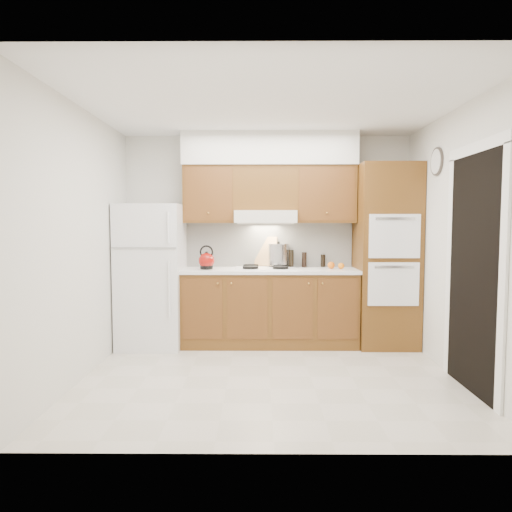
{
  "coord_description": "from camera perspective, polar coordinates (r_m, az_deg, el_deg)",
  "views": [
    {
      "loc": [
        -0.1,
        -4.36,
        1.49
      ],
      "look_at": [
        -0.13,
        0.45,
        1.15
      ],
      "focal_mm": 32.0,
      "sensor_mm": 36.0,
      "label": 1
    }
  ],
  "objects": [
    {
      "name": "orange_far",
      "position": [
        5.65,
        9.37,
        -1.15
      ],
      "size": [
        0.11,
        0.11,
        0.09
      ],
      "primitive_type": "sphere",
      "rotation": [
        0.0,
        0.0,
        0.36
      ],
      "color": "orange",
      "rests_on": "countertop"
    },
    {
      "name": "base_cabinets",
      "position": [
        5.65,
        1.68,
        -6.55
      ],
      "size": [
        2.11,
        0.6,
        0.9
      ],
      "primitive_type": "cube",
      "color": "brown",
      "rests_on": "floor"
    },
    {
      "name": "ceiling",
      "position": [
        4.5,
        1.77,
        18.33
      ],
      "size": [
        3.6,
        3.6,
        0.0
      ],
      "primitive_type": "plane",
      "color": "white",
      "rests_on": "wall_back"
    },
    {
      "name": "upper_cab_right",
      "position": [
        5.76,
        8.62,
        7.58
      ],
      "size": [
        0.73,
        0.33,
        0.7
      ],
      "primitive_type": "cube",
      "color": "brown",
      "rests_on": "wall_back"
    },
    {
      "name": "cooktop",
      "position": [
        5.59,
        1.18,
        -1.53
      ],
      "size": [
        0.74,
        0.5,
        0.01
      ],
      "primitive_type": "cube",
      "color": "white",
      "rests_on": "countertop"
    },
    {
      "name": "wall_right",
      "position": [
        4.76,
        23.96,
        1.41
      ],
      "size": [
        0.02,
        3.0,
        2.6
      ],
      "primitive_type": "cube",
      "color": "silver",
      "rests_on": "floor"
    },
    {
      "name": "cutting_board",
      "position": [
        5.81,
        1.25,
        0.6
      ],
      "size": [
        0.3,
        0.2,
        0.37
      ],
      "primitive_type": "cube",
      "rotation": [
        -0.21,
        0.0,
        -0.39
      ],
      "color": "tan",
      "rests_on": "countertop"
    },
    {
      "name": "fridge",
      "position": [
        5.68,
        -12.87,
        -2.42
      ],
      "size": [
        0.75,
        0.72,
        1.72
      ],
      "primitive_type": "cube",
      "color": "white",
      "rests_on": "floor"
    },
    {
      "name": "upper_cab_left",
      "position": [
        5.74,
        -5.8,
        7.63
      ],
      "size": [
        0.63,
        0.33,
        0.7
      ],
      "primitive_type": "cube",
      "color": "brown",
      "rests_on": "wall_back"
    },
    {
      "name": "soffit",
      "position": [
        5.75,
        1.7,
        13.15
      ],
      "size": [
        2.13,
        0.36,
        0.4
      ],
      "primitive_type": "cube",
      "color": "silver",
      "rests_on": "wall_back"
    },
    {
      "name": "wall_back",
      "position": [
        5.86,
        1.39,
        2.19
      ],
      "size": [
        3.6,
        0.02,
        2.6
      ],
      "primitive_type": "cube",
      "color": "silver",
      "rests_on": "floor"
    },
    {
      "name": "wall_clock",
      "position": [
        5.3,
        21.66,
        10.92
      ],
      "size": [
        0.02,
        0.3,
        0.3
      ],
      "primitive_type": "cylinder",
      "rotation": [
        0.0,
        1.57,
        0.0
      ],
      "color": "#3F3833",
      "rests_on": "wall_right"
    },
    {
      "name": "doorway",
      "position": [
        4.45,
        25.52,
        -2.03
      ],
      "size": [
        0.02,
        0.9,
        2.1
      ],
      "primitive_type": "cube",
      "color": "black",
      "rests_on": "floor"
    },
    {
      "name": "condiment_b",
      "position": [
        5.8,
        6.05,
        -0.47
      ],
      "size": [
        0.06,
        0.06,
        0.19
      ],
      "primitive_type": "cylinder",
      "rotation": [
        0.0,
        0.0,
        0.1
      ],
      "color": "black",
      "rests_on": "countertop"
    },
    {
      "name": "backsplash",
      "position": [
        5.85,
        1.64,
        1.4
      ],
      "size": [
        2.11,
        0.03,
        0.56
      ],
      "primitive_type": "cube",
      "color": "white",
      "rests_on": "countertop"
    },
    {
      "name": "oven_cabinet",
      "position": [
        5.76,
        15.93,
        0.01
      ],
      "size": [
        0.7,
        0.65,
        2.2
      ],
      "primitive_type": "cube",
      "color": "brown",
      "rests_on": "floor"
    },
    {
      "name": "upper_cab_over_hood",
      "position": [
        5.71,
        1.18,
        8.42
      ],
      "size": [
        0.75,
        0.33,
        0.55
      ],
      "primitive_type": "cube",
      "color": "brown",
      "rests_on": "range_hood"
    },
    {
      "name": "wall_left",
      "position": [
        4.68,
        -20.89,
        1.45
      ],
      "size": [
        0.02,
        3.0,
        2.6
      ],
      "primitive_type": "cube",
      "color": "silver",
      "rests_on": "floor"
    },
    {
      "name": "orange_near",
      "position": [
        5.65,
        10.6,
        -1.23
      ],
      "size": [
        0.1,
        0.1,
        0.07
      ],
      "primitive_type": "sphere",
      "rotation": [
        0.0,
        0.0,
        -0.43
      ],
      "color": "#FF9E0D",
      "rests_on": "countertop"
    },
    {
      "name": "stock_pot",
      "position": [
        5.76,
        2.82,
        0.16
      ],
      "size": [
        0.27,
        0.27,
        0.26
      ],
      "primitive_type": "cylinder",
      "rotation": [
        0.0,
        0.0,
        0.1
      ],
      "color": "#A9A8AC",
      "rests_on": "cooktop"
    },
    {
      "name": "range_hood",
      "position": [
        5.63,
        1.18,
        4.91
      ],
      "size": [
        0.75,
        0.45,
        0.15
      ],
      "primitive_type": "cube",
      "color": "silver",
      "rests_on": "wall_back"
    },
    {
      "name": "countertop",
      "position": [
        5.58,
        1.69,
        -1.82
      ],
      "size": [
        2.13,
        0.62,
        0.04
      ],
      "primitive_type": "cube",
      "color": "white",
      "rests_on": "base_cabinets"
    },
    {
      "name": "kettle",
      "position": [
        5.52,
        -6.21,
        -0.59
      ],
      "size": [
        0.25,
        0.25,
        0.19
      ],
      "primitive_type": "sphere",
      "rotation": [
        0.0,
        0.0,
        -0.39
      ],
      "color": "maroon",
      "rests_on": "countertop"
    },
    {
      "name": "condiment_c",
      "position": [
        5.88,
        8.37,
        -0.59
      ],
      "size": [
        0.07,
        0.07,
        0.16
      ],
      "primitive_type": "cylinder",
      "rotation": [
        0.0,
        0.0,
        -0.34
      ],
      "color": "black",
      "rests_on": "countertop"
    },
    {
      "name": "floor",
      "position": [
        4.61,
        1.69,
        -14.83
      ],
      "size": [
        3.6,
        3.6,
        0.0
      ],
      "primitive_type": "plane",
      "color": "beige",
      "rests_on": "ground"
    },
    {
      "name": "condiment_a",
      "position": [
        5.74,
        4.42,
        -0.34
      ],
      "size": [
        0.08,
        0.08,
        0.22
      ],
      "primitive_type": "cylinder",
      "rotation": [
        0.0,
        0.0,
        -0.28
      ],
      "color": "black",
      "rests_on": "countertop"
    }
  ]
}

